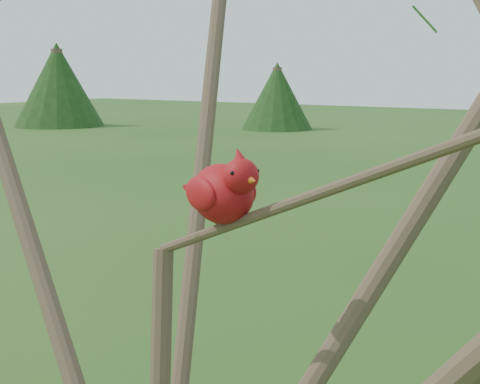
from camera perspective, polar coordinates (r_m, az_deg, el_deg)
The scene contains 2 objects.
crabapple_tree at distance 1.08m, azimuth -7.36°, elevation 2.54°, with size 2.35×2.05×2.95m.
cardinal at distance 1.14m, azimuth -1.20°, elevation 0.06°, with size 0.19×0.13×0.14m.
Camera 1 is at (0.74, -0.82, 2.25)m, focal length 55.00 mm.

